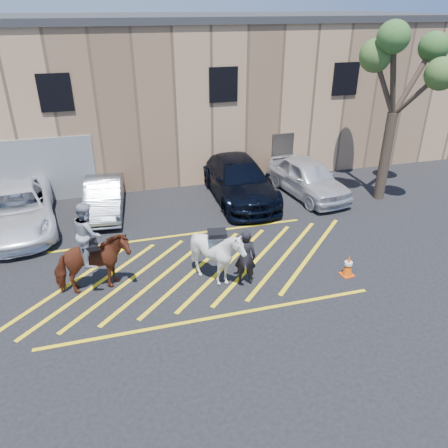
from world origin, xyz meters
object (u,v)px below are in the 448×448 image
object	(u,v)px
car_silver_sedan	(104,197)
saddled_white	(217,255)
tree	(401,64)
mounted_bay	(92,257)
car_white_pickup	(17,209)
traffic_cone	(348,265)
handler	(245,257)
car_white_suv	(308,177)
car_blue_suv	(239,179)

from	to	relation	value
car_silver_sedan	saddled_white	world-z (taller)	saddled_white
tree	mounted_bay	bearing A→B (deg)	-162.56
car_white_pickup	mounted_bay	distance (m)	5.78
tree	car_silver_sedan	bearing A→B (deg)	171.42
car_white_pickup	saddled_white	bearing A→B (deg)	-47.61
traffic_cone	handler	bearing A→B (deg)	170.98
saddled_white	tree	bearing A→B (deg)	26.99
mounted_bay	handler	bearing A→B (deg)	-10.12
car_white_suv	mounted_bay	size ratio (longest dim) A/B	1.65
traffic_cone	mounted_bay	bearing A→B (deg)	170.35
mounted_bay	tree	xyz separation A→B (m)	(12.31, 3.87, 4.52)
car_white_pickup	handler	distance (m)	9.31
car_blue_suv	handler	xyz separation A→B (m)	(-1.82, -6.42, 0.05)
car_blue_suv	traffic_cone	bearing A→B (deg)	-77.39
handler	traffic_cone	distance (m)	3.37
mounted_bay	traffic_cone	size ratio (longest dim) A/B	3.99
handler	tree	xyz separation A→B (m)	(7.83, 4.67, 4.78)
handler	mounted_bay	size ratio (longest dim) A/B	0.63
car_white_pickup	car_blue_suv	size ratio (longest dim) A/B	0.96
car_blue_suv	mounted_bay	xyz separation A→B (m)	(-6.30, -5.62, 0.31)
saddled_white	traffic_cone	bearing A→B (deg)	-10.87
car_silver_sedan	mounted_bay	bearing A→B (deg)	-89.35
car_white_suv	handler	world-z (taller)	handler
car_white_pickup	mounted_bay	size ratio (longest dim) A/B	1.97
car_white_suv	tree	bearing A→B (deg)	-30.86
car_white_pickup	traffic_cone	world-z (taller)	car_white_pickup
car_white_pickup	car_silver_sedan	world-z (taller)	car_white_pickup
car_white_suv	saddled_white	bearing A→B (deg)	-143.23
mounted_bay	tree	size ratio (longest dim) A/B	0.40
mounted_bay	tree	distance (m)	13.67
saddled_white	tree	xyz separation A→B (m)	(8.64, 4.40, 4.73)
car_blue_suv	car_white_pickup	bearing A→B (deg)	-175.84
traffic_cone	car_blue_suv	bearing A→B (deg)	101.97
mounted_bay	saddled_white	world-z (taller)	mounted_bay
car_white_pickup	mounted_bay	world-z (taller)	mounted_bay
mounted_bay	tree	world-z (taller)	tree
car_white_suv	saddled_white	xyz separation A→B (m)	(-5.71, -5.64, 0.15)
handler	traffic_cone	size ratio (longest dim) A/B	2.50
car_white_pickup	handler	bearing A→B (deg)	-45.56
car_silver_sedan	car_white_pickup	bearing A→B (deg)	-164.23
car_blue_suv	handler	size ratio (longest dim) A/B	3.26
saddled_white	traffic_cone	world-z (taller)	saddled_white
car_white_pickup	saddled_white	world-z (taller)	saddled_white
car_white_suv	tree	distance (m)	5.82
car_silver_sedan	car_blue_suv	world-z (taller)	car_blue_suv
car_blue_suv	saddled_white	xyz separation A→B (m)	(-2.63, -6.15, 0.10)
car_silver_sedan	handler	world-z (taller)	handler
car_blue_suv	saddled_white	size ratio (longest dim) A/B	3.04
car_silver_sedan	handler	distance (m)	7.59
tree	handler	bearing A→B (deg)	-149.21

